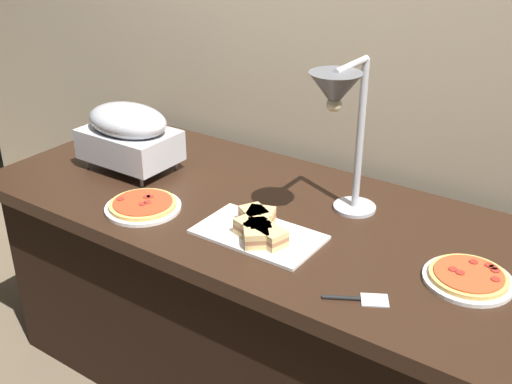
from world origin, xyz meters
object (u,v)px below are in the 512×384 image
Objects in this scene: pizza_plate_front at (468,278)px; sandwich_platter at (258,229)px; heat_lamp at (340,106)px; chafing_dish at (129,133)px; serving_spatula at (359,299)px; sauce_cup_near at (145,136)px; pizza_plate_center at (143,206)px.

sandwich_platter is (-0.60, -0.12, 0.01)m from pizza_plate_front.
heat_lamp is at bearing 48.43° from sandwich_platter.
chafing_dish is 0.88m from heat_lamp.
pizza_plate_front is at bearing 11.68° from sandwich_platter.
sandwich_platter is at bearing 163.27° from serving_spatula.
sauce_cup_near is (-0.16, 0.24, -0.12)m from chafing_dish.
chafing_dish is 5.74× the size of sauce_cup_near.
pizza_plate_front is at bearing 10.68° from pizza_plate_center.
serving_spatula is at bearing -130.17° from pizza_plate_front.
chafing_dish is at bearing -55.98° from sauce_cup_near.
pizza_plate_front is 3.95× the size of sauce_cup_near.
sandwich_platter reaches higher than sauce_cup_near.
heat_lamp is at bearing -11.97° from sauce_cup_near.
sauce_cup_near reaches higher than pizza_plate_front.
pizza_plate_front is at bearing -10.45° from sauce_cup_near.
sandwich_platter is at bearing 9.22° from pizza_plate_center.
pizza_plate_front is at bearing 49.83° from serving_spatula.
sauce_cup_near is at bearing 157.67° from serving_spatula.
chafing_dish is 0.32m from sauce_cup_near.
sandwich_platter reaches higher than pizza_plate_center.
sandwich_platter is at bearing -12.42° from chafing_dish.
pizza_plate_center is 0.42m from sandwich_platter.
serving_spatula is at bearing -22.33° from sauce_cup_near.
chafing_dish is 1.29m from pizza_plate_front.
pizza_plate_front is 0.32m from serving_spatula.
chafing_dish is at bearing -178.13° from heat_lamp.
chafing_dish is 0.37m from pizza_plate_center.
serving_spatula is at bearing -3.63° from pizza_plate_center.
serving_spatula is at bearing -16.73° from sandwich_platter.
sauce_cup_near is (-1.00, 0.21, -0.38)m from heat_lamp.
pizza_plate_front is at bearing -1.18° from chafing_dish.
chafing_dish is 0.71m from sandwich_platter.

